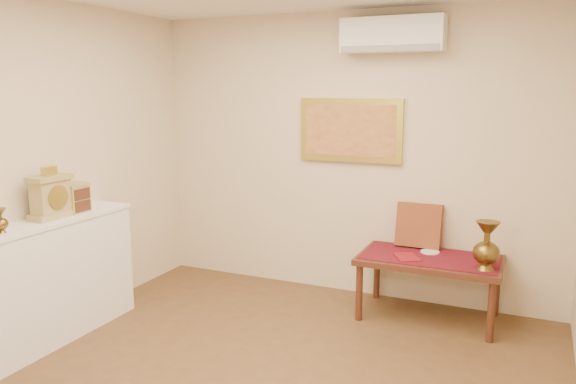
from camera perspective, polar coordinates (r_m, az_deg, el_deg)
The scene contains 13 objects.
wall_back at distance 5.42m, azimuth 6.39°, elevation 3.64°, with size 4.00×0.02×2.70m, color beige.
brass_urn_small at distance 4.44m, azimuth -27.21°, elevation -2.28°, with size 0.10×0.10×0.23m, color brown, non-canonical shape.
table_cloth at distance 5.03m, azimuth 14.23°, elevation -6.42°, with size 1.14×0.59×0.01m, color maroon.
brass_urn_tall at distance 4.75m, azimuth 19.56°, elevation -4.66°, with size 0.21×0.21×0.48m, color brown, non-canonical shape.
plate at distance 5.14m, azimuth 14.22°, elevation -5.92°, with size 0.16×0.16×0.01m, color white.
menu at distance 4.94m, azimuth 12.00°, elevation -6.49°, with size 0.18×0.25×0.01m, color maroon.
cushion at distance 5.26m, azimuth 13.16°, elevation -3.30°, with size 0.40×0.10×0.40m, color #5F1513.
display_ledge at distance 4.73m, azimuth -25.07°, elevation -8.97°, with size 0.37×2.02×0.98m.
mantel_clock at distance 4.77m, azimuth -22.92°, elevation -0.41°, with size 0.17×0.36×0.41m.
wooden_chest at distance 4.93m, azimuth -20.78°, elevation -0.55°, with size 0.16×0.21×0.24m.
low_table at distance 5.05m, azimuth 14.19°, elevation -7.17°, with size 1.20×0.70×0.55m.
painting at distance 5.37m, azimuth 6.35°, elevation 6.26°, with size 1.00×0.06×0.60m.
ac_unit at distance 5.17m, azimuth 10.57°, elevation 15.42°, with size 0.90×0.25×0.30m.
Camera 1 is at (1.62, -2.88, 1.98)m, focal length 35.00 mm.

